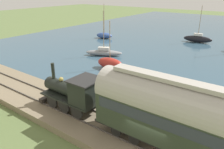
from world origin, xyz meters
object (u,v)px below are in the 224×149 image
Objects in this scene: sailboat_black at (198,39)px; rowboat_near_shore at (135,71)px; sailboat_gray at (104,52)px; sailboat_blue at (104,35)px; sailboat_red at (110,63)px; steam_locomotive at (75,91)px; passenger_coach at (182,116)px; rowboat_off_pier at (135,85)px.

sailboat_black is 3.25× the size of rowboat_near_shore.
sailboat_gray is at bearing 49.95° from rowboat_near_shore.
sailboat_blue reaches higher than sailboat_black.
steam_locomotive is at bearing -161.68° from sailboat_red.
sailboat_black is (32.52, 8.16, -2.49)m from passenger_coach.
sailboat_gray is 0.98× the size of sailboat_blue.
sailboat_gray is 0.99× the size of sailboat_black.
sailboat_black is at bearing -79.70° from sailboat_blue.
rowboat_off_pier is at bearing -148.64° from sailboat_blue.
rowboat_off_pier is (-6.96, -9.69, -0.36)m from sailboat_gray.
sailboat_gray is at bearing 45.05° from rowboat_off_pier.
sailboat_gray is 1.10× the size of sailboat_red.
sailboat_gray is 19.76m from sailboat_black.
passenger_coach is at bearing -149.47° from sailboat_blue.
passenger_coach is at bearing -159.24° from sailboat_gray.
sailboat_gray reaches higher than rowboat_near_shore.
sailboat_blue is at bearing 35.13° from sailboat_red.
sailboat_gray is 8.51m from rowboat_near_shore.
sailboat_blue is (14.07, 11.92, -0.13)m from sailboat_red.
rowboat_off_pier is at bearing -5.36° from steam_locomotive.
steam_locomotive is at bearing -177.33° from sailboat_gray.
sailboat_red reaches higher than rowboat_off_pier.
rowboat_near_shore is (11.29, 1.27, -2.10)m from steam_locomotive.
sailboat_black is (17.58, -9.02, 0.19)m from sailboat_gray.
sailboat_black is at bearing -55.40° from sailboat_gray.
sailboat_blue reaches higher than rowboat_near_shore.
rowboat_off_pier is at bearing 43.17° from passenger_coach.
rowboat_near_shore is (3.30, 2.02, 0.09)m from rowboat_off_pier.
sailboat_blue is at bearing 33.94° from rowboat_near_shore.
passenger_coach is at bearing -90.00° from steam_locomotive.
rowboat_near_shore is (-21.23, 1.34, -0.46)m from sailboat_black.
sailboat_red is 2.61× the size of rowboat_off_pier.
sailboat_black reaches higher than steam_locomotive.
sailboat_red is at bearing 53.60° from rowboat_off_pier.
steam_locomotive is at bearing 171.83° from rowboat_near_shore.
passenger_coach reaches higher than rowboat_near_shore.
passenger_coach reaches higher than rowboat_off_pier.
sailboat_black is at bearing -18.21° from rowboat_near_shore.
sailboat_black is 1.11× the size of sailboat_red.
sailboat_black is at bearing 14.09° from passenger_coach.
steam_locomotive is 0.83× the size of sailboat_gray.
passenger_coach is 1.58× the size of sailboat_blue.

